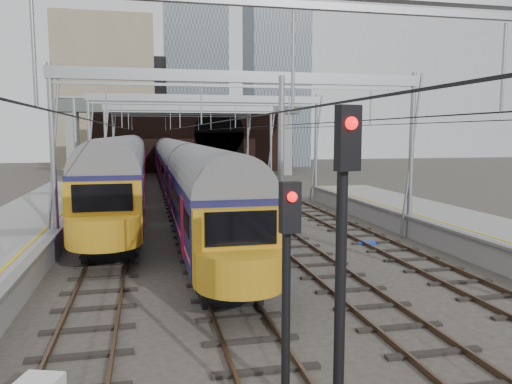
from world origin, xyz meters
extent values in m
plane|color=#38332D|center=(0.00, 0.00, 0.00)|extent=(160.00, 160.00, 0.00)
cube|color=slate|center=(-8.15, 2.50, 1.05)|extent=(0.35, 55.00, 0.12)
cube|color=gold|center=(-8.65, 2.50, 1.11)|extent=(0.12, 55.00, 0.01)
cube|color=#4C3828|center=(-6.72, 15.00, 0.09)|extent=(0.08, 80.00, 0.16)
cube|color=#4C3828|center=(-5.28, 15.00, 0.09)|extent=(0.08, 80.00, 0.16)
cube|color=black|center=(-6.00, 15.00, 0.01)|extent=(2.40, 80.00, 0.14)
cube|color=#4C3828|center=(-2.72, 15.00, 0.09)|extent=(0.08, 80.00, 0.16)
cube|color=#4C3828|center=(-1.28, 15.00, 0.09)|extent=(0.08, 80.00, 0.16)
cube|color=black|center=(-2.00, 15.00, 0.01)|extent=(2.40, 80.00, 0.14)
cube|color=#4C3828|center=(1.28, 15.00, 0.09)|extent=(0.08, 80.00, 0.16)
cube|color=#4C3828|center=(2.72, 15.00, 0.09)|extent=(0.08, 80.00, 0.16)
cube|color=black|center=(2.00, 15.00, 0.01)|extent=(2.40, 80.00, 0.14)
cube|color=#4C3828|center=(5.28, 15.00, 0.09)|extent=(0.08, 80.00, 0.16)
cube|color=#4C3828|center=(6.72, 15.00, 0.09)|extent=(0.08, 80.00, 0.16)
cube|color=black|center=(6.00, 15.00, 0.01)|extent=(2.40, 80.00, 0.14)
cylinder|color=gray|center=(-8.20, 8.00, 4.00)|extent=(0.24, 0.24, 8.00)
cylinder|color=gray|center=(8.20, 8.00, 4.00)|extent=(0.24, 0.24, 8.00)
cube|color=gray|center=(0.00, 8.00, 7.60)|extent=(16.80, 0.28, 0.50)
cylinder|color=gray|center=(-8.20, 22.00, 4.00)|extent=(0.24, 0.24, 8.00)
cylinder|color=gray|center=(8.20, 22.00, 4.00)|extent=(0.24, 0.24, 8.00)
cube|color=gray|center=(0.00, 22.00, 7.60)|extent=(16.80, 0.28, 0.50)
cylinder|color=gray|center=(-8.20, 36.00, 4.00)|extent=(0.24, 0.24, 8.00)
cylinder|color=gray|center=(8.20, 36.00, 4.00)|extent=(0.24, 0.24, 8.00)
cube|color=gray|center=(0.00, 36.00, 7.60)|extent=(16.80, 0.28, 0.50)
cylinder|color=gray|center=(-8.20, 48.00, 4.00)|extent=(0.24, 0.24, 8.00)
cylinder|color=gray|center=(8.20, 48.00, 4.00)|extent=(0.24, 0.24, 8.00)
cube|color=gray|center=(0.00, 48.00, 7.60)|extent=(16.80, 0.28, 0.50)
cube|color=black|center=(-6.00, 15.00, 5.50)|extent=(0.03, 80.00, 0.03)
cube|color=black|center=(-2.00, 15.00, 5.50)|extent=(0.03, 80.00, 0.03)
cube|color=black|center=(2.00, 15.00, 5.50)|extent=(0.03, 80.00, 0.03)
cube|color=black|center=(6.00, 15.00, 5.50)|extent=(0.03, 80.00, 0.03)
cube|color=black|center=(2.00, 52.00, 4.50)|extent=(26.00, 2.00, 9.00)
cube|color=black|center=(5.00, 50.98, 2.60)|extent=(6.50, 0.10, 5.20)
cylinder|color=black|center=(5.00, 50.98, 5.20)|extent=(6.50, 0.10, 6.50)
cube|color=black|center=(-10.00, 51.00, 1.50)|extent=(6.00, 1.50, 3.00)
cube|color=gray|center=(-12.50, 46.00, 4.10)|extent=(1.20, 2.50, 8.20)
cube|color=gray|center=(12.50, 46.00, 4.10)|extent=(1.20, 2.50, 8.20)
cube|color=#4D564E|center=(0.00, 46.00, 8.20)|extent=(28.00, 3.00, 1.40)
cube|color=gray|center=(0.00, 46.00, 9.10)|extent=(28.00, 3.00, 0.30)
cube|color=tan|center=(-10.00, 66.00, 11.00)|extent=(14.00, 12.00, 22.00)
cube|color=#4C5660|center=(4.00, 72.00, 16.00)|extent=(10.00, 10.00, 32.00)
cube|color=gray|center=(-2.00, 80.00, 9.00)|extent=(18.00, 14.00, 18.00)
cube|color=black|center=(-2.00, 29.11, 0.35)|extent=(2.03, 60.23, 0.70)
cube|color=#121541|center=(-2.00, 29.11, 2.15)|extent=(2.58, 60.23, 2.31)
cylinder|color=slate|center=(-2.00, 29.11, 3.31)|extent=(2.53, 59.73, 2.53)
cube|color=black|center=(-2.00, 29.11, 2.52)|extent=(2.60, 59.03, 0.69)
cube|color=#CE4056|center=(-2.00, 29.11, 1.51)|extent=(2.60, 59.23, 0.11)
cube|color=#C18A18|center=(-2.00, -1.16, 2.05)|extent=(2.53, 0.60, 2.11)
cube|color=black|center=(-2.00, -1.33, 2.61)|extent=(1.94, 0.08, 0.92)
cube|color=black|center=(-6.00, 38.18, 0.35)|extent=(2.24, 66.39, 0.70)
cube|color=#121541|center=(-6.00, 38.18, 2.27)|extent=(2.85, 66.39, 2.55)
cylinder|color=slate|center=(-6.00, 38.18, 3.55)|extent=(2.80, 65.89, 2.80)
cube|color=black|center=(-6.00, 38.18, 2.68)|extent=(2.87, 65.19, 0.76)
cube|color=#CE4056|center=(-6.00, 38.18, 1.56)|extent=(2.87, 65.39, 0.12)
cube|color=#C18A18|center=(-6.00, 4.83, 2.17)|extent=(2.80, 0.60, 2.35)
cube|color=black|center=(-6.00, 4.66, 2.78)|extent=(2.14, 0.08, 1.02)
cylinder|color=black|center=(-2.27, -6.64, 2.12)|extent=(0.14, 0.14, 4.25)
cube|color=black|center=(-2.27, -6.82, 3.98)|extent=(0.33, 0.21, 0.80)
sphere|color=red|center=(-2.27, -6.94, 4.16)|extent=(0.16, 0.16, 0.16)
cylinder|color=black|center=(-1.39, -6.75, 2.69)|extent=(0.18, 0.18, 5.38)
cube|color=black|center=(-1.39, -6.93, 5.04)|extent=(0.42, 0.27, 1.01)
sphere|color=red|center=(-1.39, -7.05, 5.26)|extent=(0.20, 0.20, 0.20)
cube|color=#1831BA|center=(-0.18, 7.72, 0.04)|extent=(0.89, 0.77, 0.09)
cube|color=#1831BA|center=(-1.27, 12.41, 0.06)|extent=(1.09, 0.87, 0.11)
cube|color=#1831BA|center=(5.54, 7.02, 0.05)|extent=(0.92, 0.76, 0.09)
camera|label=1|loc=(-4.41, -14.10, 5.11)|focal=35.00mm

